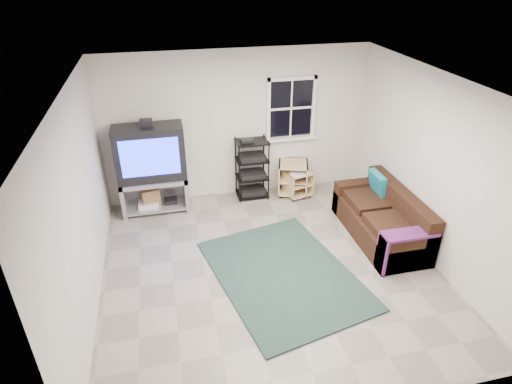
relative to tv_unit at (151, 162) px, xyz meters
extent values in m
plane|color=gray|center=(1.51, -2.00, -0.90)|extent=(4.60, 4.60, 0.00)
plane|color=white|center=(1.51, -2.00, 1.70)|extent=(4.60, 4.60, 0.00)
plane|color=silver|center=(1.51, 0.30, 0.40)|extent=(4.60, 0.00, 4.60)
plane|color=silver|center=(1.51, -4.30, 0.40)|extent=(4.60, 0.00, 4.60)
plane|color=silver|center=(-0.79, -2.00, 0.40)|extent=(0.00, 4.60, 4.60)
plane|color=silver|center=(3.81, -2.00, 0.40)|extent=(0.00, 4.60, 4.60)
cube|color=black|center=(2.46, 0.28, 0.65)|extent=(0.80, 0.01, 1.02)
cube|color=silver|center=(2.46, 0.26, 1.17)|extent=(0.88, 0.06, 0.06)
cube|color=silver|center=(2.46, 0.25, 0.10)|extent=(0.98, 0.14, 0.05)
cube|color=silver|center=(2.05, 0.26, 0.65)|extent=(0.06, 0.06, 1.10)
cube|color=silver|center=(2.87, 0.26, 0.65)|extent=(0.06, 0.06, 1.10)
cube|color=silver|center=(2.46, 0.27, 0.65)|extent=(0.78, 0.04, 0.04)
cube|color=gray|center=(0.00, -0.01, -0.32)|extent=(1.11, 0.56, 0.07)
cube|color=gray|center=(-0.52, -0.01, -0.59)|extent=(0.07, 0.56, 0.61)
cube|color=gray|center=(0.52, -0.01, -0.59)|extent=(0.07, 0.56, 0.61)
cube|color=gray|center=(0.00, -0.01, -0.82)|extent=(0.98, 0.51, 0.04)
cube|color=gray|center=(0.00, 0.25, -0.59)|extent=(1.11, 0.04, 0.61)
cube|color=silver|center=(-0.13, -0.05, -0.75)|extent=(0.33, 0.27, 0.09)
cube|color=black|center=(0.25, -0.01, -0.76)|extent=(0.22, 0.20, 0.07)
cube|color=black|center=(0.00, -0.01, 0.17)|extent=(1.11, 0.47, 0.91)
cube|color=#1B2BE6|center=(0.00, -0.25, 0.19)|extent=(0.91, 0.01, 0.62)
cube|color=black|center=(0.00, -0.01, 0.68)|extent=(0.20, 0.14, 0.11)
cylinder|color=black|center=(1.46, -0.11, -0.34)|extent=(0.02, 0.02, 1.12)
cylinder|color=black|center=(1.98, -0.11, -0.34)|extent=(0.02, 0.02, 1.12)
cylinder|color=black|center=(1.46, 0.26, -0.34)|extent=(0.02, 0.02, 1.12)
cylinder|color=black|center=(1.98, 0.26, -0.34)|extent=(0.02, 0.02, 1.12)
cube|color=black|center=(1.72, 0.08, -0.85)|extent=(0.56, 0.41, 0.02)
cube|color=black|center=(1.72, 0.08, -0.79)|extent=(0.44, 0.33, 0.09)
cube|color=black|center=(1.72, 0.08, -0.51)|extent=(0.56, 0.41, 0.02)
cube|color=black|center=(1.72, 0.08, -0.45)|extent=(0.44, 0.33, 0.09)
cube|color=black|center=(1.72, 0.08, -0.17)|extent=(0.56, 0.41, 0.02)
cube|color=black|center=(1.72, 0.08, -0.11)|extent=(0.44, 0.33, 0.09)
cube|color=black|center=(1.72, 0.08, 0.17)|extent=(0.56, 0.41, 0.02)
cube|color=tan|center=(2.47, 0.02, -0.30)|extent=(0.65, 0.65, 0.02)
cube|color=tan|center=(2.47, 0.02, -0.84)|extent=(0.65, 0.65, 0.02)
cube|color=tan|center=(2.24, 0.09, -0.57)|extent=(0.17, 0.50, 0.56)
cube|color=tan|center=(2.71, -0.05, -0.57)|extent=(0.17, 0.50, 0.56)
cube|color=tan|center=(2.54, 0.26, -0.57)|extent=(0.46, 0.16, 0.56)
cube|color=tan|center=(2.47, 0.02, -0.59)|extent=(0.60, 0.61, 0.02)
cylinder|color=black|center=(2.21, -0.11, -0.87)|extent=(0.05, 0.05, 0.05)
cylinder|color=black|center=(2.73, 0.16, -0.87)|extent=(0.05, 0.05, 0.05)
cube|color=tan|center=(2.54, -0.08, -0.42)|extent=(0.52, 0.52, 0.02)
cube|color=tan|center=(2.54, -0.08, -0.84)|extent=(0.52, 0.52, 0.02)
cube|color=tan|center=(2.33, -0.12, -0.63)|extent=(0.12, 0.43, 0.44)
cube|color=tan|center=(2.74, -0.03, -0.63)|extent=(0.12, 0.43, 0.44)
cube|color=tan|center=(2.49, 0.13, -0.63)|extent=(0.39, 0.11, 0.44)
cube|color=tan|center=(2.54, -0.08, -0.65)|extent=(0.48, 0.50, 0.02)
cylinder|color=black|center=(2.40, -0.29, -0.88)|extent=(0.05, 0.05, 0.05)
cylinder|color=black|center=(2.67, 0.13, -0.88)|extent=(0.05, 0.05, 0.05)
cylinder|color=silver|center=(2.51, -0.18, -0.40)|extent=(0.31, 0.31, 0.02)
cube|color=black|center=(3.37, -1.63, -0.71)|extent=(0.82, 1.83, 0.38)
cube|color=black|center=(3.67, -1.63, -0.32)|extent=(0.22, 1.83, 0.39)
cube|color=black|center=(3.37, -0.82, -0.61)|extent=(0.82, 0.22, 0.57)
cube|color=black|center=(3.37, -2.43, -0.61)|extent=(0.82, 0.22, 0.57)
cube|color=black|center=(3.30, -1.99, -0.45)|extent=(0.55, 0.66, 0.12)
cube|color=black|center=(3.30, -1.26, -0.45)|extent=(0.55, 0.66, 0.12)
cube|color=teal|center=(3.54, -1.13, -0.24)|extent=(0.18, 0.44, 0.38)
cube|color=#0E2D9B|center=(3.35, -2.43, -0.31)|extent=(0.76, 0.27, 0.04)
cube|color=#0E2D9B|center=(2.98, -2.43, -0.60)|extent=(0.04, 0.27, 0.53)
cube|color=black|center=(1.66, -2.20, -0.88)|extent=(2.19, 2.68, 0.03)
cube|color=brown|center=(-0.09, -0.04, -0.69)|extent=(0.33, 0.26, 0.42)
camera|label=1|loc=(0.25, -6.62, 2.98)|focal=30.00mm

